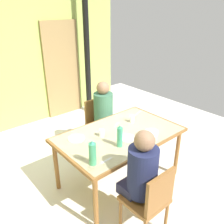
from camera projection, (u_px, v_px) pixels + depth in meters
The scene contains 19 objects.
ground_plane at pixel (107, 186), 3.23m from camera, with size 6.68×6.68×0.00m, color silver.
wall_back at pixel (19, 57), 4.44m from camera, with size 4.44×0.10×2.75m, color #9FB455.
door_wooden at pixel (62, 70), 5.04m from camera, with size 0.80×0.05×2.00m, color olive.
stove_pipe_column at pixel (87, 51), 4.98m from camera, with size 0.12×0.12×2.75m, color black.
dining_table at pixel (120, 138), 3.05m from camera, with size 1.58×0.98×0.76m.
chair_near_diner at pixel (150, 200), 2.34m from camera, with size 0.40×0.40×0.87m.
chair_far_diner at pixel (99, 122), 3.90m from camera, with size 0.40×0.40×0.87m.
person_near_diner at pixel (141, 170), 2.31m from camera, with size 0.30×0.37×0.77m.
person_far_diner at pixel (104, 109), 3.69m from camera, with size 0.30×0.37×0.77m.
water_bottle_green_near at pixel (93, 153), 2.39m from camera, with size 0.08×0.08×0.28m.
water_bottle_green_far at pixel (120, 136), 2.70m from camera, with size 0.07×0.07×0.28m.
serving_bowl_center at pixel (151, 133), 2.98m from camera, with size 0.17×0.17×0.06m, color #EDE0C9.
dinner_plate_near_left at pixel (127, 138), 2.91m from camera, with size 0.20×0.20×0.01m, color white.
dinner_plate_near_right at pixel (76, 138), 2.90m from camera, with size 0.21×0.21×0.01m, color white.
drinking_glass_by_near_diner at pixel (102, 133), 2.94m from camera, with size 0.06×0.06×0.09m, color silver.
drinking_glass_by_far_diner at pixel (132, 119), 3.30m from camera, with size 0.06×0.06×0.10m, color silver.
cutlery_knife_near at pixel (117, 124), 3.25m from camera, with size 0.15×0.02×0.00m, color silver.
cutlery_fork_near at pixel (107, 160), 2.50m from camera, with size 0.15×0.02×0.00m, color silver.
cutlery_knife_far at pixel (138, 113), 3.61m from camera, with size 0.15×0.02×0.00m, color silver.
Camera 1 is at (-1.60, -1.96, 2.25)m, focal length 37.89 mm.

